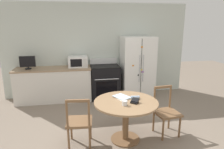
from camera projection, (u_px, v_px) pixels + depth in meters
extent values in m
plane|color=gray|center=(114.00, 143.00, 3.51)|extent=(14.00, 14.00, 0.00)
cube|color=silver|center=(97.00, 50.00, 5.72)|extent=(5.20, 0.10, 2.60)
cube|color=silver|center=(54.00, 85.00, 5.38)|extent=(1.96, 0.62, 0.86)
cube|color=#997A5B|center=(53.00, 69.00, 5.27)|extent=(1.98, 0.64, 0.03)
cube|color=white|center=(137.00, 67.00, 5.60)|extent=(0.88, 0.71, 1.70)
cube|color=#333333|center=(141.00, 70.00, 5.26)|extent=(0.01, 0.01, 1.64)
cylinder|color=silver|center=(139.00, 69.00, 5.22)|extent=(0.02, 0.02, 0.72)
cylinder|color=silver|center=(143.00, 69.00, 5.24)|extent=(0.02, 0.02, 0.72)
cube|color=orange|center=(142.00, 47.00, 5.10)|extent=(0.05, 0.01, 0.04)
cube|color=yellow|center=(142.00, 70.00, 5.26)|extent=(0.04, 0.01, 0.03)
cube|color=orange|center=(133.00, 66.00, 5.19)|extent=(0.05, 0.01, 0.04)
cube|color=black|center=(139.00, 75.00, 5.28)|extent=(0.05, 0.01, 0.04)
cube|color=purple|center=(143.00, 72.00, 5.27)|extent=(0.06, 0.02, 0.05)
cube|color=black|center=(105.00, 82.00, 5.58)|extent=(0.77, 0.64, 0.90)
cube|color=black|center=(107.00, 89.00, 5.30)|extent=(0.56, 0.01, 0.40)
cylinder|color=silver|center=(107.00, 79.00, 5.20)|extent=(0.63, 0.02, 0.02)
cube|color=black|center=(105.00, 66.00, 5.47)|extent=(0.77, 0.64, 0.02)
cube|color=white|center=(103.00, 61.00, 5.72)|extent=(0.77, 0.06, 0.16)
cube|color=white|center=(78.00, 62.00, 5.39)|extent=(0.51, 0.37, 0.29)
cube|color=black|center=(76.00, 63.00, 5.21)|extent=(0.29, 0.01, 0.20)
cube|color=silver|center=(85.00, 63.00, 5.24)|extent=(0.10, 0.01, 0.21)
cylinder|color=black|center=(28.00, 69.00, 5.15)|extent=(0.16, 0.16, 0.02)
cylinder|color=black|center=(28.00, 68.00, 5.14)|extent=(0.03, 0.03, 0.04)
cube|color=black|center=(27.00, 61.00, 5.10)|extent=(0.39, 0.05, 0.28)
cylinder|color=#997551|center=(126.00, 102.00, 3.44)|extent=(1.11, 1.11, 0.03)
cylinder|color=brown|center=(126.00, 121.00, 3.53)|extent=(0.11, 0.11, 0.68)
cylinder|color=brown|center=(125.00, 139.00, 3.62)|extent=(0.52, 0.52, 0.03)
cube|color=brown|center=(167.00, 113.00, 3.70)|extent=(0.47, 0.47, 0.04)
cylinder|color=brown|center=(180.00, 127.00, 3.64)|extent=(0.04, 0.04, 0.41)
cylinder|color=brown|center=(163.00, 130.00, 3.54)|extent=(0.04, 0.04, 0.41)
cylinder|color=brown|center=(169.00, 119.00, 3.96)|extent=(0.04, 0.04, 0.41)
cylinder|color=brown|center=(154.00, 121.00, 3.86)|extent=(0.04, 0.04, 0.41)
cylinder|color=brown|center=(170.00, 96.00, 3.86)|extent=(0.04, 0.04, 0.45)
cylinder|color=brown|center=(154.00, 98.00, 3.76)|extent=(0.04, 0.04, 0.45)
cube|color=brown|center=(163.00, 87.00, 3.76)|extent=(0.35, 0.08, 0.04)
cube|color=brown|center=(80.00, 122.00, 3.38)|extent=(0.46, 0.46, 0.04)
cylinder|color=brown|center=(71.00, 129.00, 3.59)|extent=(0.04, 0.04, 0.41)
cylinder|color=brown|center=(91.00, 128.00, 3.61)|extent=(0.04, 0.04, 0.41)
cylinder|color=brown|center=(69.00, 139.00, 3.26)|extent=(0.04, 0.04, 0.41)
cylinder|color=brown|center=(90.00, 139.00, 3.28)|extent=(0.04, 0.04, 0.41)
cylinder|color=brown|center=(67.00, 113.00, 3.12)|extent=(0.04, 0.04, 0.45)
cylinder|color=brown|center=(89.00, 113.00, 3.15)|extent=(0.04, 0.04, 0.45)
cube|color=brown|center=(77.00, 101.00, 3.08)|extent=(0.35, 0.07, 0.04)
cylinder|color=silver|center=(125.00, 103.00, 3.27)|extent=(0.09, 0.09, 0.08)
cylinder|color=beige|center=(125.00, 104.00, 3.27)|extent=(0.08, 0.08, 0.04)
cylinder|color=#A3BCDB|center=(135.00, 97.00, 3.56)|extent=(0.16, 0.07, 0.05)
cube|color=black|center=(135.00, 102.00, 3.36)|extent=(0.15, 0.15, 0.03)
cube|color=black|center=(135.00, 100.00, 3.38)|extent=(0.16, 0.15, 0.06)
cube|color=white|center=(122.00, 97.00, 3.61)|extent=(0.32, 0.36, 0.01)
cube|color=beige|center=(122.00, 97.00, 3.60)|extent=(0.33, 0.37, 0.01)
cube|color=silver|center=(122.00, 97.00, 3.60)|extent=(0.34, 0.37, 0.01)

